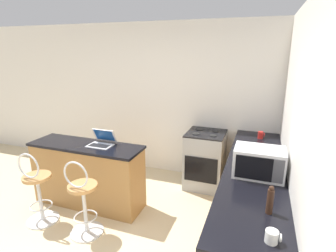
# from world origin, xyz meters

# --- Properties ---
(wall_back) EXTENTS (12.00, 0.06, 2.60)m
(wall_back) POSITION_xyz_m (0.00, 2.30, 1.30)
(wall_back) COLOR silver
(wall_back) RESTS_ON ground_plane
(wall_right) EXTENTS (0.06, 12.00, 2.60)m
(wall_right) POSITION_xyz_m (2.03, 0.00, 1.30)
(wall_right) COLOR silver
(wall_right) RESTS_ON ground_plane
(breakfast_bar) EXTENTS (1.60, 0.50, 0.91)m
(breakfast_bar) POSITION_xyz_m (-0.52, 0.87, 0.46)
(breakfast_bar) COLOR #9E703D
(breakfast_bar) RESTS_ON ground_plane
(counter_right) EXTENTS (0.64, 2.80, 0.91)m
(counter_right) POSITION_xyz_m (1.69, 0.89, 0.45)
(counter_right) COLOR #9E703D
(counter_right) RESTS_ON ground_plane
(bar_stool_near) EXTENTS (0.40, 0.40, 0.98)m
(bar_stool_near) POSITION_xyz_m (-0.86, 0.30, 0.45)
(bar_stool_near) COLOR silver
(bar_stool_near) RESTS_ON ground_plane
(bar_stool_far) EXTENTS (0.40, 0.40, 0.98)m
(bar_stool_far) POSITION_xyz_m (-0.18, 0.30, 0.45)
(bar_stool_far) COLOR silver
(bar_stool_far) RESTS_ON ground_plane
(laptop) EXTENTS (0.33, 0.29, 0.21)m
(laptop) POSITION_xyz_m (-0.30, 0.94, 0.96)
(laptop) COLOR silver
(laptop) RESTS_ON breakfast_bar
(microwave) EXTENTS (0.49, 0.35, 0.29)m
(microwave) POSITION_xyz_m (1.72, 0.71, 1.05)
(microwave) COLOR silver
(microwave) RESTS_ON counter_right
(stove_range) EXTENTS (0.59, 0.61, 0.92)m
(stove_range) POSITION_xyz_m (0.92, 1.95, 0.45)
(stove_range) COLOR #9EA3A8
(stove_range) RESTS_ON ground_plane
(pepper_mill) EXTENTS (0.05, 0.05, 0.24)m
(pepper_mill) POSITION_xyz_m (1.82, 0.05, 1.02)
(pepper_mill) COLOR #331E14
(pepper_mill) RESTS_ON counter_right
(mug_blue) EXTENTS (0.10, 0.08, 0.10)m
(mug_blue) POSITION_xyz_m (1.94, 1.07, 0.96)
(mug_blue) COLOR #2D51AD
(mug_blue) RESTS_ON counter_right
(mug_white) EXTENTS (0.10, 0.09, 0.09)m
(mug_white) POSITION_xyz_m (1.84, -0.29, 0.95)
(mug_white) COLOR white
(mug_white) RESTS_ON counter_right
(mug_red) EXTENTS (0.09, 0.07, 0.10)m
(mug_red) POSITION_xyz_m (1.72, 1.95, 0.96)
(mug_red) COLOR red
(mug_red) RESTS_ON counter_right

